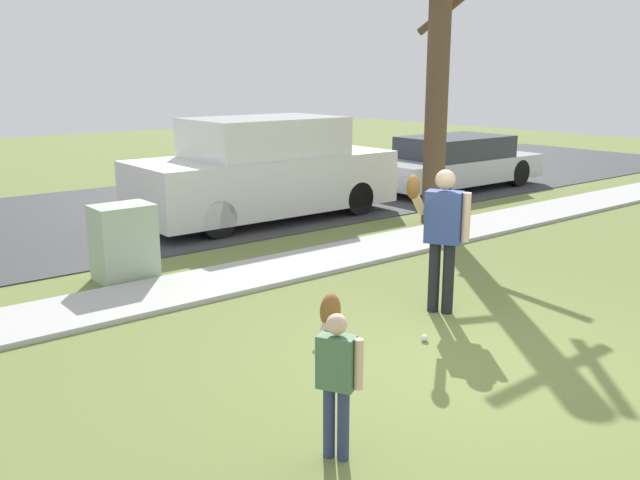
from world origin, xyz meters
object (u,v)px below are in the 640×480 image
object	(u,v)px
street_tree_near	(439,46)
parked_van_white	(265,171)
person_adult	(441,226)
utility_cabinet	(124,242)
parked_sedan_silver	(454,163)
person_child	(335,359)
baseball	(425,338)

from	to	relation	value
street_tree_near	parked_van_white	xyz separation A→B (m)	(-2.19, 2.22, -2.25)
person_adult	street_tree_near	xyz separation A→B (m)	(3.60, 3.35, 2.13)
parked_van_white	person_adult	bearing A→B (deg)	75.86
utility_cabinet	parked_sedan_silver	bearing A→B (deg)	13.22
person_child	parked_sedan_silver	xyz separation A→B (m)	(9.68, 7.19, -0.10)
baseball	utility_cabinet	world-z (taller)	utility_cabinet
street_tree_near	parked_sedan_silver	distance (m)	4.74
person_child	utility_cabinet	world-z (taller)	person_child
person_child	baseball	size ratio (longest dim) A/B	15.21
person_child	utility_cabinet	xyz separation A→B (m)	(0.56, 5.04, -0.22)
baseball	parked_van_white	xyz separation A→B (m)	(2.15, 6.07, 0.87)
utility_cabinet	parked_sedan_silver	xyz separation A→B (m)	(9.13, 2.14, 0.12)
person_adult	baseball	bearing A→B (deg)	4.72
baseball	parked_van_white	bearing A→B (deg)	70.48
parked_sedan_silver	person_child	bearing A→B (deg)	36.58
person_adult	person_child	xyz separation A→B (m)	(-2.81, -1.53, -0.30)
utility_cabinet	parked_van_white	world-z (taller)	parked_van_white
street_tree_near	parked_sedan_silver	world-z (taller)	street_tree_near
person_adult	parked_sedan_silver	size ratio (longest dim) A/B	0.36
parked_sedan_silver	utility_cabinet	bearing A→B (deg)	13.22
person_child	parked_van_white	size ratio (longest dim) A/B	0.23
utility_cabinet	parked_van_white	size ratio (longest dim) A/B	0.20
utility_cabinet	parked_sedan_silver	size ratio (longest dim) A/B	0.22
baseball	utility_cabinet	bearing A→B (deg)	110.55
baseball	person_adult	bearing A→B (deg)	33.62
parked_van_white	parked_sedan_silver	bearing A→B (deg)	-179.12
person_adult	parked_van_white	bearing A→B (deg)	-133.04
street_tree_near	parked_sedan_silver	xyz separation A→B (m)	(3.28, 2.31, -2.53)
baseball	street_tree_near	size ratio (longest dim) A/B	0.01
baseball	parked_sedan_silver	distance (m)	9.81
person_adult	parked_sedan_silver	world-z (taller)	person_adult
person_adult	person_child	world-z (taller)	person_adult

